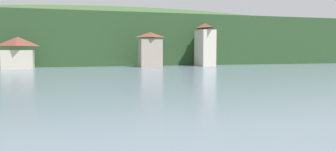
# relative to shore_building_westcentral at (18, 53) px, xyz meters

# --- Properties ---
(wooded_hillside) EXTENTS (352.00, 76.43, 32.48)m
(wooded_hillside) POSITION_rel_shore_building_westcentral_xyz_m (23.48, 49.31, 2.30)
(wooded_hillside) COLOR #264223
(wooded_hillside) RESTS_ON ground_plane
(shore_building_westcentral) EXTENTS (6.48, 5.95, 6.82)m
(shore_building_westcentral) POSITION_rel_shore_building_westcentral_xyz_m (0.00, 0.00, 0.00)
(shore_building_westcentral) COLOR #BCB29E
(shore_building_westcentral) RESTS_ON ground_plane
(shore_building_central) EXTENTS (5.34, 3.60, 8.17)m
(shore_building_central) POSITION_rel_shore_building_westcentral_xyz_m (28.83, -1.12, 0.62)
(shore_building_central) COLOR gray
(shore_building_central) RESTS_ON ground_plane
(shore_building_eastcentral) EXTENTS (3.59, 6.28, 10.66)m
(shore_building_eastcentral) POSITION_rel_shore_building_westcentral_xyz_m (43.25, 0.16, 1.84)
(shore_building_eastcentral) COLOR beige
(shore_building_eastcentral) RESTS_ON ground_plane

